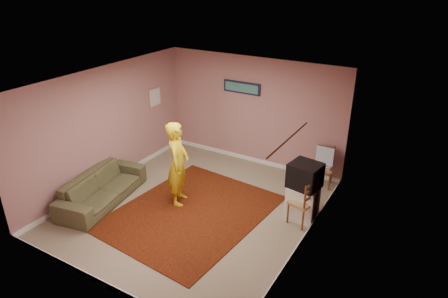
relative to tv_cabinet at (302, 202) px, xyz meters
The scene contains 26 objects.
ground 2.12m from the tv_cabinet, 158.43° to the right, with size 5.00×5.00×0.00m, color gray.
wall_back 2.78m from the tv_cabinet, 138.43° to the left, with size 4.50×0.02×2.60m, color #A5786C.
wall_front 3.93m from the tv_cabinet, 120.80° to the right, with size 4.50×0.02×2.60m, color #A5786C.
wall_left 4.38m from the tv_cabinet, 169.60° to the right, with size 0.02×5.00×2.60m, color #A5786C.
wall_right 1.27m from the tv_cabinet, 68.73° to the right, with size 0.02×5.00×2.60m, color #A5786C.
ceiling 3.08m from the tv_cabinet, 158.43° to the right, with size 4.50×5.00×0.02m, color silver.
baseboard_back 2.62m from the tv_cabinet, 138.60° to the left, with size 4.50×0.02×0.10m, color white.
baseboard_front 3.81m from the tv_cabinet, 120.88° to the right, with size 4.50×0.02×0.10m, color white.
baseboard_left 4.27m from the tv_cabinet, 169.58° to the right, with size 0.02×5.00×0.10m, color white.
baseboard_right 0.87m from the tv_cabinet, 69.38° to the right, with size 0.02×5.00×0.10m, color white.
window 2.03m from the tv_cabinet, 80.02° to the right, with size 0.01×1.10×1.50m, color black.
curtain_sheer 2.05m from the tv_cabinet, 81.26° to the right, with size 0.01×0.75×2.10m, color white.
curtain_floral 1.47m from the tv_cabinet, 76.70° to the right, with size 0.01×0.35×2.10m, color silver.
curtain_rod 2.60m from the tv_cabinet, 81.49° to the right, with size 0.02×0.02×1.40m, color brown.
picture_back 3.20m from the tv_cabinet, 143.00° to the left, with size 0.95×0.04×0.28m.
picture_left 4.42m from the tv_cabinet, 168.74° to the left, with size 0.04×0.38×0.42m.
area_rug 2.18m from the tv_cabinet, 153.75° to the right, with size 2.57×3.21×0.02m, color black.
tv_cabinet is the anchor object (origin of this frame).
crt_tv 0.58m from the tv_cabinet, behind, with size 0.62×0.57×0.48m.
chair_a 1.44m from the tv_cabinet, 92.14° to the left, with size 0.46×0.44×0.49m.
dvd_player 1.44m from the tv_cabinet, 92.14° to the left, with size 0.37×0.27×0.06m, color #B5B5BA.
blue_throw 1.48m from the tv_cabinet, 92.14° to the left, with size 0.38×0.05×0.40m, color #7EA2CF.
chair_b 0.29m from the tv_cabinet, 75.19° to the right, with size 0.50×0.51×0.50m.
game_console 0.24m from the tv_cabinet, 75.19° to the right, with size 0.22×0.16×0.04m, color white.
sofa 4.04m from the tv_cabinet, 158.18° to the right, with size 2.10×0.82×0.61m, color #4E4E2F.
person 2.53m from the tv_cabinet, 162.97° to the right, with size 0.64×0.42×1.75m, color yellow.
Camera 1 is at (3.94, -5.58, 4.42)m, focal length 32.00 mm.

